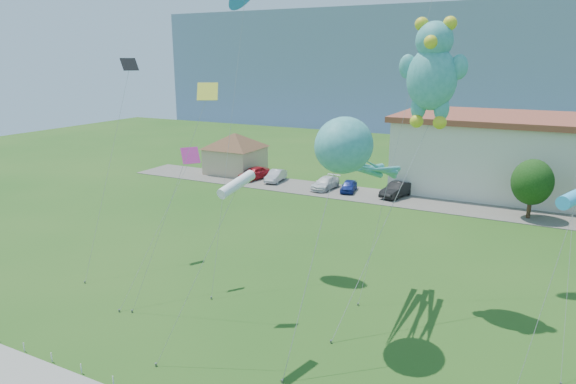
{
  "coord_description": "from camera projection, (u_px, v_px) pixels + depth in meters",
  "views": [
    {
      "loc": [
        10.99,
        -15.38,
        14.12
      ],
      "look_at": [
        -1.07,
        8.0,
        7.22
      ],
      "focal_mm": 32.0,
      "sensor_mm": 36.0,
      "label": 1
    }
  ],
  "objects": [
    {
      "name": "teddy_bear_kite",
      "position": [
        432.0,
        70.0,
        27.99
      ],
      "size": [
        4.51,
        8.65,
        16.25
      ],
      "color": "teal",
      "rests_on": "ground"
    },
    {
      "name": "parked_car_blue",
      "position": [
        349.0,
        186.0,
        55.48
      ],
      "size": [
        2.05,
        3.78,
        1.22
      ],
      "primitive_type": "imported",
      "rotation": [
        0.0,
        0.0,
        0.18
      ],
      "color": "navy",
      "rests_on": "parking_strip"
    },
    {
      "name": "pavilion",
      "position": [
        235.0,
        149.0,
        64.22
      ],
      "size": [
        9.2,
        9.2,
        5.0
      ],
      "color": "tan",
      "rests_on": "ground"
    },
    {
      "name": "parked_car_white",
      "position": [
        325.0,
        183.0,
        56.58
      ],
      "size": [
        2.18,
        4.62,
        1.3
      ],
      "primitive_type": "imported",
      "rotation": [
        0.0,
        0.0,
        -0.08
      ],
      "color": "silver",
      "rests_on": "parking_strip"
    },
    {
      "name": "parking_strip",
      "position": [
        420.0,
        202.0,
        51.76
      ],
      "size": [
        70.0,
        6.0,
        0.06
      ],
      "primitive_type": "cube",
      "color": "#59544C",
      "rests_on": "ground"
    },
    {
      "name": "small_kite_yellow",
      "position": [
        198.0,
        119.0,
        27.73
      ],
      "size": [
        4.16,
        4.02,
        12.8
      ],
      "color": "yellow",
      "rests_on": "ground"
    },
    {
      "name": "small_kite_white",
      "position": [
        236.0,
        186.0,
        23.53
      ],
      "size": [
        3.06,
        4.29,
        8.93
      ],
      "color": "white",
      "rests_on": "ground"
    },
    {
      "name": "parked_car_silver",
      "position": [
        276.0,
        176.0,
        60.01
      ],
      "size": [
        1.88,
        4.18,
        1.33
      ],
      "primitive_type": "imported",
      "rotation": [
        0.0,
        0.0,
        0.12
      ],
      "color": "#ADACB3",
      "rests_on": "parking_strip"
    },
    {
      "name": "octopus_kite",
      "position": [
        352.0,
        155.0,
        25.9
      ],
      "size": [
        2.74,
        11.72,
        11.4
      ],
      "color": "teal",
      "rests_on": "ground"
    },
    {
      "name": "hill_ridge",
      "position": [
        508.0,
        65.0,
        121.66
      ],
      "size": [
        160.0,
        50.0,
        25.0
      ],
      "primitive_type": "cube",
      "color": "#758FA2",
      "rests_on": "ground"
    },
    {
      "name": "small_kite_pink",
      "position": [
        184.0,
        170.0,
        31.71
      ],
      "size": [
        1.68,
        6.63,
        8.64
      ],
      "color": "#EF359D",
      "rests_on": "ground"
    },
    {
      "name": "parked_car_red",
      "position": [
        254.0,
        173.0,
        61.05
      ],
      "size": [
        2.59,
        4.66,
        1.5
      ],
      "primitive_type": "imported",
      "rotation": [
        0.0,
        0.0,
        -0.2
      ],
      "color": "red",
      "rests_on": "parking_strip"
    },
    {
      "name": "small_kite_black",
      "position": [
        124.0,
        90.0,
        35.65
      ],
      "size": [
        1.95,
        7.45,
        14.1
      ],
      "color": "black",
      "rests_on": "ground"
    },
    {
      "name": "tree_near",
      "position": [
        532.0,
        182.0,
        45.61
      ],
      "size": [
        3.6,
        3.6,
        5.47
      ],
      "color": "#3F2B19",
      "rests_on": "ground"
    },
    {
      "name": "parked_car_black",
      "position": [
        397.0,
        190.0,
        53.38
      ],
      "size": [
        2.74,
        4.84,
        1.51
      ],
      "primitive_type": "imported",
      "rotation": [
        0.0,
        0.0,
        -0.27
      ],
      "color": "black",
      "rests_on": "parking_strip"
    }
  ]
}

